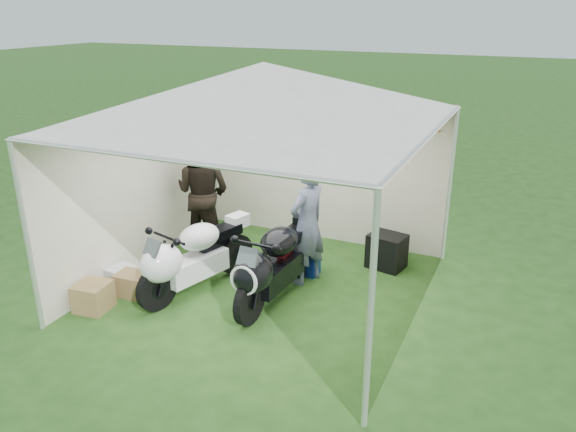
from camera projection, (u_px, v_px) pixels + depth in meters
name	position (u px, v px, depth m)	size (l,w,h in m)	color
ground	(267.00, 289.00, 7.65)	(80.00, 80.00, 0.00)	#224517
canopy_tent	(265.00, 98.00, 6.76)	(5.66, 5.66, 3.00)	silver
motorcycle_white	(191.00, 256.00, 7.36)	(0.80, 1.91, 0.96)	black
motorcycle_black	(273.00, 263.00, 7.13)	(0.51, 2.03, 1.00)	black
paddock_stand	(304.00, 263.00, 8.04)	(0.41, 0.25, 0.31)	#193AB6
person_dark_jacket	(203.00, 192.00, 8.61)	(0.91, 0.71, 1.86)	black
person_blue_jacket	(307.00, 224.00, 7.57)	(0.62, 0.41, 1.71)	slate
equipment_box	(387.00, 251.00, 8.20)	(0.51, 0.41, 0.51)	black
crate_0	(125.00, 279.00, 7.60)	(0.45, 0.35, 0.30)	#B9BEC3
crate_1	(93.00, 297.00, 7.08)	(0.40, 0.40, 0.36)	olive
crate_2	(140.00, 289.00, 7.44)	(0.27, 0.22, 0.20)	silver
crate_3	(134.00, 284.00, 7.44)	(0.46, 0.33, 0.31)	olive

